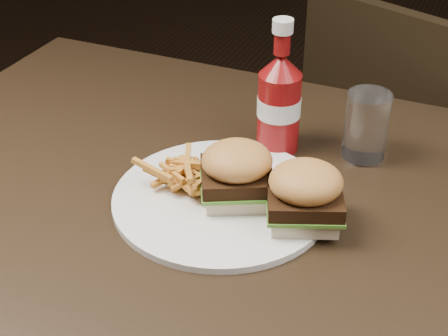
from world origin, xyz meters
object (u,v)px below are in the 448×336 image
at_px(dining_table, 255,220).
at_px(chair_far, 419,177).
at_px(plate, 221,199).
at_px(ketchup_bottle, 279,114).
at_px(tumbler, 366,125).

relative_size(dining_table, chair_far, 2.88).
distance_m(plate, ketchup_bottle, 0.18).
distance_m(dining_table, plate, 0.06).
bearing_deg(dining_table, plate, -172.93).
distance_m(chair_far, plate, 0.78).
bearing_deg(ketchup_bottle, plate, -97.49).
relative_size(plate, ketchup_bottle, 2.31).
bearing_deg(tumbler, chair_far, 84.14).
xyz_separation_m(chair_far, tumbler, (-0.05, -0.48, 0.38)).
height_order(dining_table, tumbler, tumbler).
bearing_deg(ketchup_bottle, tumbler, 11.67).
relative_size(ketchup_bottle, tumbler, 1.26).
distance_m(dining_table, chair_far, 0.75).
bearing_deg(plate, ketchup_bottle, 82.51).
xyz_separation_m(dining_table, plate, (-0.05, -0.01, 0.03)).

